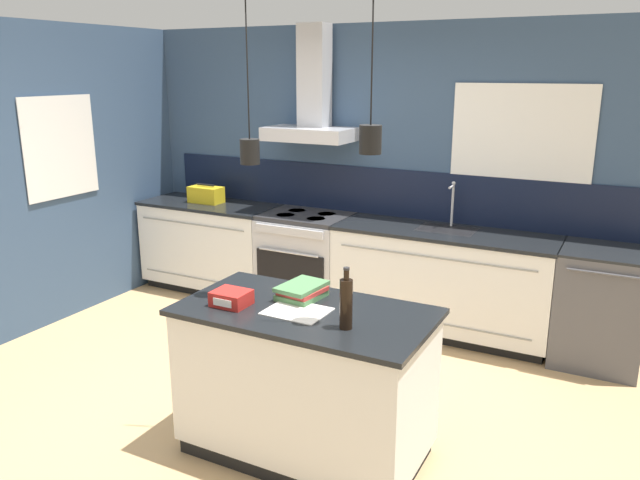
# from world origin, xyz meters

# --- Properties ---
(ground_plane) EXTENTS (16.00, 16.00, 0.00)m
(ground_plane) POSITION_xyz_m (0.00, 0.00, 0.00)
(ground_plane) COLOR tan
(ground_plane) RESTS_ON ground
(wall_back) EXTENTS (5.60, 2.55, 2.60)m
(wall_back) POSITION_xyz_m (-0.02, 2.00, 1.36)
(wall_back) COLOR #354C6B
(wall_back) RESTS_ON ground_plane
(wall_left) EXTENTS (0.08, 3.80, 2.60)m
(wall_left) POSITION_xyz_m (-2.43, 0.70, 1.30)
(wall_left) COLOR #354C6B
(wall_left) RESTS_ON ground_plane
(counter_run_left) EXTENTS (1.41, 0.64, 0.91)m
(counter_run_left) POSITION_xyz_m (-1.67, 1.69, 0.46)
(counter_run_left) COLOR black
(counter_run_left) RESTS_ON ground_plane
(counter_run_sink) EXTENTS (1.86, 0.64, 1.30)m
(counter_run_sink) POSITION_xyz_m (0.75, 1.69, 0.46)
(counter_run_sink) COLOR black
(counter_run_sink) RESTS_ON ground_plane
(oven_range) EXTENTS (0.80, 0.66, 0.91)m
(oven_range) POSITION_xyz_m (-0.57, 1.69, 0.46)
(oven_range) COLOR #B5B5BA
(oven_range) RESTS_ON ground_plane
(dishwasher) EXTENTS (0.63, 0.65, 0.91)m
(dishwasher) POSITION_xyz_m (1.99, 1.69, 0.46)
(dishwasher) COLOR #4C4C51
(dishwasher) RESTS_ON ground_plane
(kitchen_island) EXTENTS (1.43, 0.78, 0.91)m
(kitchen_island) POSITION_xyz_m (0.56, -0.39, 0.46)
(kitchen_island) COLOR black
(kitchen_island) RESTS_ON ground_plane
(bottle_on_island) EXTENTS (0.07, 0.07, 0.33)m
(bottle_on_island) POSITION_xyz_m (0.88, -0.53, 1.05)
(bottle_on_island) COLOR black
(bottle_on_island) RESTS_ON kitchen_island
(book_stack) EXTENTS (0.25, 0.32, 0.08)m
(book_stack) POSITION_xyz_m (0.46, -0.25, 0.95)
(book_stack) COLOR #4C7F4C
(book_stack) RESTS_ON kitchen_island
(red_supply_box) EXTENTS (0.20, 0.17, 0.08)m
(red_supply_box) POSITION_xyz_m (0.16, -0.53, 0.95)
(red_supply_box) COLOR red
(red_supply_box) RESTS_ON kitchen_island
(paper_pile) EXTENTS (0.34, 0.28, 0.01)m
(paper_pile) POSITION_xyz_m (0.54, -0.45, 0.91)
(paper_pile) COLOR silver
(paper_pile) RESTS_ON kitchen_island
(yellow_toolbox) EXTENTS (0.34, 0.18, 0.19)m
(yellow_toolbox) POSITION_xyz_m (-1.72, 1.69, 0.99)
(yellow_toolbox) COLOR gold
(yellow_toolbox) RESTS_ON counter_run_left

